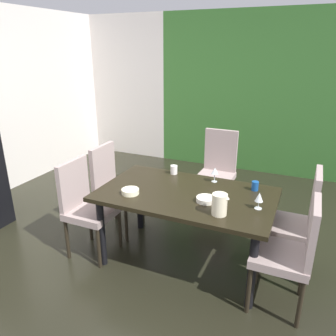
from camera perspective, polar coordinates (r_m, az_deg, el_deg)
ground_plane at (r=3.60m, az=-5.18°, el=-14.11°), size 5.26×5.96×0.02m
back_panel_interior at (r=6.46m, az=-7.29°, el=13.71°), size 1.61×0.10×2.58m
garden_window_panel at (r=5.60m, az=17.07°, el=11.98°), size 3.65×0.10×2.58m
dining_table at (r=3.11m, az=3.14°, el=-5.76°), size 1.63×0.96×0.74m
chair_right_far at (r=3.22m, az=21.65°, el=-8.11°), size 0.44×0.44×1.03m
chair_right_near at (r=2.78m, az=20.84°, el=-13.20°), size 0.44×0.44×0.97m
chair_head_far at (r=4.22m, az=8.63°, el=0.03°), size 0.44×0.45×1.05m
chair_left_near at (r=3.40m, az=-14.27°, el=-5.98°), size 0.44×0.44×0.99m
chair_left_far at (r=3.77m, az=-9.59°, el=-2.82°), size 0.44×0.44×1.00m
wine_glass_east at (r=2.83m, az=15.59°, el=-4.99°), size 0.07×0.07×0.15m
wine_glass_right at (r=3.29m, az=8.16°, el=-0.55°), size 0.07×0.07×0.15m
serving_bowl_near_window at (r=3.05m, az=-6.58°, el=-4.07°), size 0.16×0.16×0.05m
serving_bowl_center at (r=2.90m, az=6.59°, el=-5.45°), size 0.17×0.17×0.04m
cup_left at (r=3.20m, az=14.92°, el=-3.04°), size 0.06×0.06×0.09m
cup_near_shelf at (r=3.49m, az=1.04°, el=-0.30°), size 0.07×0.07×0.09m
pitcher_west at (r=2.67m, az=8.98°, el=-6.25°), size 0.14×0.12×0.18m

